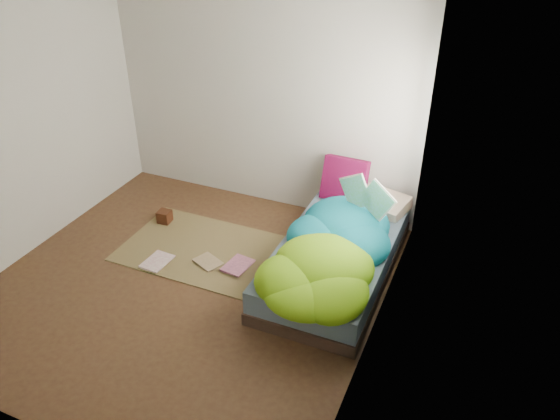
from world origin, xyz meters
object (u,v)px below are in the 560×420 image
object	(u,v)px
bed	(336,259)
floor_book_b	(228,262)
pillow_magenta	(345,180)
open_book	(367,187)
floor_book_a	(148,259)
wooden_box	(165,217)

from	to	relation	value
bed	floor_book_b	distance (m)	1.06
pillow_magenta	floor_book_b	size ratio (longest dim) A/B	1.51
pillow_magenta	open_book	bearing A→B (deg)	-53.82
floor_book_a	floor_book_b	bearing A→B (deg)	22.47
pillow_magenta	wooden_box	world-z (taller)	pillow_magenta
wooden_box	floor_book_b	size ratio (longest dim) A/B	0.44
floor_book_b	wooden_box	bearing A→B (deg)	165.53
bed	floor_book_b	bearing A→B (deg)	-164.23
pillow_magenta	wooden_box	size ratio (longest dim) A/B	3.44
pillow_magenta	open_book	xyz separation A→B (m)	(0.36, -0.53, 0.26)
floor_book_a	open_book	bearing A→B (deg)	27.18
wooden_box	bed	bearing A→B (deg)	-3.28
pillow_magenta	floor_book_a	size ratio (longest dim) A/B	1.50
wooden_box	floor_book_b	bearing A→B (deg)	-21.79
pillow_magenta	floor_book_a	world-z (taller)	pillow_magenta
bed	open_book	size ratio (longest dim) A/B	4.04
floor_book_a	bed	bearing A→B (deg)	20.66
wooden_box	floor_book_a	bearing A→B (deg)	-70.18
bed	open_book	distance (m)	0.75
bed	floor_book_b	xyz separation A→B (m)	(-1.01, -0.28, -0.14)
floor_book_b	open_book	bearing A→B (deg)	33.91
pillow_magenta	open_book	world-z (taller)	open_book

